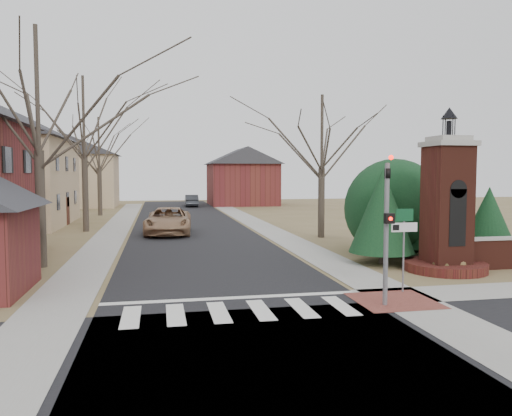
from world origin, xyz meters
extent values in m
plane|color=brown|center=(0.00, 0.00, 0.00)|extent=(120.00, 120.00, 0.00)
cube|color=black|center=(0.00, 22.00, 0.01)|extent=(8.00, 70.00, 0.01)
cube|color=black|center=(0.00, -3.00, 0.01)|extent=(120.00, 8.00, 0.01)
cube|color=silver|center=(0.00, 0.80, 0.01)|extent=(8.00, 2.20, 0.02)
cube|color=silver|center=(0.00, 2.30, 0.01)|extent=(8.00, 0.35, 0.02)
cube|color=gray|center=(5.20, 22.00, 0.01)|extent=(2.00, 60.00, 0.02)
cube|color=gray|center=(-5.20, 22.00, 0.01)|extent=(2.00, 60.00, 0.02)
cube|color=brown|center=(4.80, 1.00, 0.01)|extent=(2.40, 2.40, 0.02)
cylinder|color=slate|center=(4.30, 0.60, 2.10)|extent=(0.14, 0.14, 4.20)
imported|color=black|center=(4.30, 0.60, 4.05)|extent=(0.15, 0.18, 0.90)
sphere|color=#FF0C05|center=(4.30, 0.38, 4.35)|extent=(0.14, 0.14, 0.14)
cube|color=black|center=(4.30, 0.42, 2.60)|extent=(0.28, 0.16, 0.30)
sphere|color=#FF0C05|center=(4.30, 0.33, 2.60)|extent=(0.11, 0.11, 0.11)
cylinder|color=slate|center=(5.60, 2.00, 1.30)|extent=(0.06, 0.06, 2.60)
cube|color=silver|center=(5.60, 1.98, 2.15)|extent=(0.90, 0.03, 0.30)
cube|color=black|center=(5.30, 1.97, 2.15)|extent=(0.22, 0.02, 0.18)
cube|color=#0F4725|center=(5.60, 1.98, 2.55)|extent=(0.60, 0.03, 0.40)
cylinder|color=#502117|center=(9.00, 5.00, 0.18)|extent=(3.20, 3.20, 0.36)
cube|color=#502117|center=(9.00, 5.00, 2.50)|extent=(1.50, 1.50, 5.00)
cube|color=black|center=(9.00, 4.28, 2.20)|extent=(0.70, 0.10, 2.20)
cube|color=gray|center=(9.00, 5.00, 5.05)|extent=(1.70, 1.70, 0.20)
cube|color=gray|center=(9.00, 5.00, 5.25)|extent=(1.30, 1.30, 0.20)
cylinder|color=black|center=(9.00, 5.00, 5.65)|extent=(0.20, 0.20, 0.60)
cone|color=black|center=(9.00, 5.00, 6.25)|extent=(0.64, 0.64, 0.45)
cube|color=tan|center=(-13.50, 27.00, 3.20)|extent=(9.00, 12.00, 6.40)
cube|color=tan|center=(-12.00, 48.00, 3.00)|extent=(10.00, 8.00, 6.00)
cube|color=tan|center=(-14.80, 46.40, 6.99)|extent=(0.75, 0.75, 3.08)
cube|color=maroon|center=(8.00, 48.00, 2.50)|extent=(8.00, 8.00, 5.00)
cube|color=maroon|center=(5.76, 46.40, 5.90)|extent=(0.75, 0.75, 2.80)
cylinder|color=#473D33|center=(7.20, 7.00, 0.25)|extent=(0.20, 0.20, 0.50)
cone|color=#10321A|center=(7.20, 7.00, 2.30)|extent=(2.80, 2.80, 3.60)
cylinder|color=#473D33|center=(10.50, 8.20, 0.25)|extent=(0.20, 0.20, 0.50)
cone|color=#10321A|center=(10.50, 8.20, 2.60)|extent=(3.40, 3.40, 4.20)
cylinder|color=#473D33|center=(12.50, 7.20, 0.25)|extent=(0.20, 0.20, 0.50)
cone|color=#10321A|center=(12.50, 7.20, 1.90)|extent=(2.40, 2.40, 2.80)
sphere|color=#10321A|center=(9.00, 9.50, 2.40)|extent=(4.80, 4.80, 4.80)
cylinder|color=#473D33|center=(-7.00, 9.00, 2.42)|extent=(0.40, 0.40, 4.83)
cylinder|color=#473D33|center=(-7.00, 22.00, 2.52)|extent=(0.40, 0.40, 5.04)
cylinder|color=#473D33|center=(-7.50, 35.00, 2.21)|extent=(0.40, 0.40, 4.41)
cylinder|color=#473D33|center=(7.50, 16.00, 2.10)|extent=(0.40, 0.40, 4.20)
imported|color=#A17957|center=(-1.60, 19.52, 0.85)|extent=(3.22, 6.27, 1.69)
imported|color=#34373C|center=(1.60, 45.71, 0.70)|extent=(1.55, 4.26, 1.39)
sphere|color=#4E4124|center=(8.60, 4.60, 0.36)|extent=(0.73, 0.73, 0.73)
sphere|color=brown|center=(9.30, 4.60, 0.37)|extent=(0.75, 0.75, 0.75)
camera|label=1|loc=(-2.23, -12.87, 3.90)|focal=35.00mm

